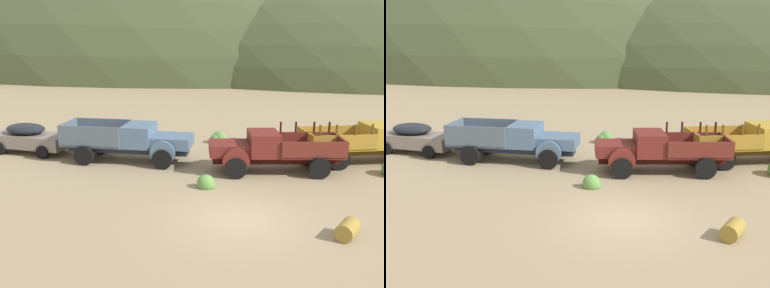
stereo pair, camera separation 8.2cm
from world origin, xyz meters
The scene contains 10 objects.
ground_plane centered at (0.00, 0.00, 0.00)m, with size 300.00×300.00×0.00m, color #998460.
hill_far_left centered at (-14.03, 78.16, 0.00)m, with size 116.13×85.96×51.71m, color #424C2D.
hill_far_right centered at (18.09, 60.22, 0.00)m, with size 82.02×54.70×35.17m, color #424C2D.
car_primer_gray centered at (-11.11, 7.50, 0.81)m, with size 4.69×2.46×1.57m.
truck_chalk_blue centered at (-5.20, 6.59, 1.02)m, with size 6.47×2.64×1.91m.
truck_oxblood centered at (1.10, 5.65, 1.00)m, with size 6.21×2.85×2.16m.
truck_mustard centered at (6.68, 7.99, 1.01)m, with size 6.87×3.65×2.16m.
oil_drum_spare centered at (3.44, -0.97, 0.29)m, with size 0.93×1.06×0.58m.
bush_front_right centered at (-1.41, 10.87, 0.21)m, with size 0.98×0.81×0.89m.
bush_between_trucks centered at (-1.38, 3.12, 0.18)m, with size 0.78×0.66×0.74m.
Camera 2 is at (0.26, -14.30, 6.32)m, focal length 41.60 mm.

